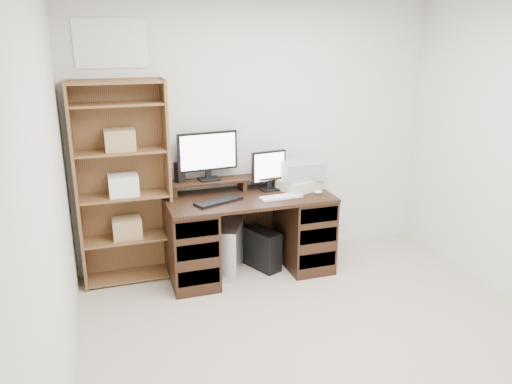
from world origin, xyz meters
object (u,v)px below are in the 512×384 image
tower_silver (229,248)px  printer (302,184)px  bookshelf (123,182)px  monitor_small (269,169)px  tower_black (262,249)px  desk (249,233)px  monitor_wide (208,153)px

tower_silver → printer: bearing=25.8°
tower_silver → bookshelf: (-0.90, 0.17, 0.68)m
printer → bookshelf: size_ratio=0.22×
monitor_small → tower_black: (-0.10, -0.10, -0.76)m
desk → tower_silver: desk is taller
tower_silver → tower_black: 0.33m
desk → tower_black: 0.24m
printer → monitor_wide: bearing=147.5°
monitor_small → tower_silver: monitor_small is taller
tower_black → monitor_small: bearing=21.1°
monitor_small → tower_silver: 0.83m
monitor_small → tower_silver: (-0.42, -0.09, -0.71)m
tower_silver → tower_black: tower_silver is taller
desk → monitor_small: (0.24, 0.13, 0.56)m
monitor_small → bookshelf: size_ratio=0.21×
monitor_small → printer: (0.31, -0.07, -0.15)m
printer → tower_black: printer is taller
tower_black → tower_silver: bearing=154.6°
printer → tower_silver: 0.92m
monitor_small → printer: 0.35m
desk → printer: size_ratio=3.71×
monitor_small → tower_black: bearing=-142.4°
printer → tower_silver: bearing=160.7°
monitor_wide → desk: bearing=-42.2°
tower_black → bookshelf: 1.43m
printer → tower_black: (-0.40, -0.03, -0.61)m
tower_black → bookshelf: bookshelf is taller
monitor_wide → bookshelf: bookshelf is taller
printer → tower_silver: (-0.73, -0.02, -0.56)m
monitor_small → tower_black: 0.77m
monitor_wide → printer: size_ratio=1.38×
monitor_small → bookshelf: (-1.32, 0.09, -0.03)m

